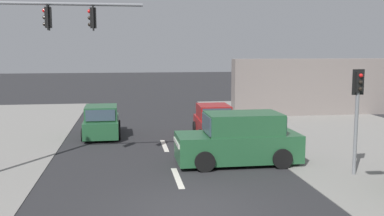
# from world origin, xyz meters

# --- Properties ---
(ground_plane) EXTENTS (140.00, 140.00, 0.00)m
(ground_plane) POSITION_xyz_m (0.00, 0.00, 0.00)
(ground_plane) COLOR #28282B
(lane_dash_mid) EXTENTS (0.20, 2.40, 0.01)m
(lane_dash_mid) POSITION_xyz_m (0.00, 3.00, 0.00)
(lane_dash_mid) COLOR silver
(lane_dash_mid) RESTS_ON ground
(lane_dash_far) EXTENTS (0.20, 2.40, 0.01)m
(lane_dash_far) POSITION_xyz_m (0.00, 8.00, 0.00)
(lane_dash_far) COLOR silver
(lane_dash_far) RESTS_ON ground
(traffic_signal_mast) EXTENTS (5.29, 0.47, 6.00)m
(traffic_signal_mast) POSITION_xyz_m (-4.91, 4.35, 4.15)
(traffic_signal_mast) COLOR slate
(traffic_signal_mast) RESTS_ON ground
(pedestal_signal_right_kerb) EXTENTS (0.44, 0.30, 3.56)m
(pedestal_signal_right_kerb) POSITION_xyz_m (5.92, 2.47, 2.42)
(pedestal_signal_right_kerb) COLOR slate
(pedestal_signal_right_kerb) RESTS_ON ground
(shopfront_wall_far) EXTENTS (12.00, 1.00, 3.60)m
(shopfront_wall_far) POSITION_xyz_m (11.00, 16.00, 1.80)
(shopfront_wall_far) COLOR gray
(shopfront_wall_far) RESTS_ON ground
(hatchback_kerbside_parked) EXTENTS (1.85, 3.68, 1.53)m
(hatchback_kerbside_parked) POSITION_xyz_m (2.55, 9.70, 0.70)
(hatchback_kerbside_parked) COLOR maroon
(hatchback_kerbside_parked) RESTS_ON ground
(suv_oncoming_near) EXTENTS (4.55, 2.07, 1.90)m
(suv_oncoming_near) POSITION_xyz_m (2.47, 4.54, 0.88)
(suv_oncoming_near) COLOR #235633
(suv_oncoming_near) RESTS_ON ground
(hatchback_oncoming_mid) EXTENTS (1.82, 3.66, 1.53)m
(hatchback_oncoming_mid) POSITION_xyz_m (-2.82, 10.54, 0.70)
(hatchback_oncoming_mid) COLOR #235633
(hatchback_oncoming_mid) RESTS_ON ground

